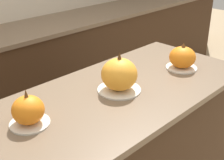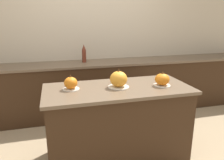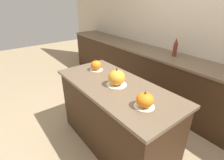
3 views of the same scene
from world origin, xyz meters
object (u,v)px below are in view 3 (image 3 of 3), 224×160
at_px(pumpkin_cake_right, 145,100).
at_px(bottle_tall, 175,47).
at_px(pumpkin_cake_center, 117,78).
at_px(pumpkin_cake_left, 96,66).

xyz_separation_m(pumpkin_cake_right, bottle_tall, (-0.69, 1.45, 0.10)).
distance_m(pumpkin_cake_center, pumpkin_cake_right, 0.50).
xyz_separation_m(pumpkin_cake_left, pumpkin_cake_center, (0.52, -0.06, 0.02)).
height_order(pumpkin_cake_left, pumpkin_cake_right, pumpkin_cake_left).
bearing_deg(bottle_tall, pumpkin_cake_center, -82.07).
xyz_separation_m(pumpkin_cake_center, pumpkin_cake_right, (0.50, -0.07, -0.02)).
bearing_deg(pumpkin_cake_right, pumpkin_cake_left, 172.84).
height_order(pumpkin_cake_left, pumpkin_cake_center, pumpkin_cake_center).
relative_size(pumpkin_cake_left, bottle_tall, 0.60).
bearing_deg(bottle_tall, pumpkin_cake_right, -64.57).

